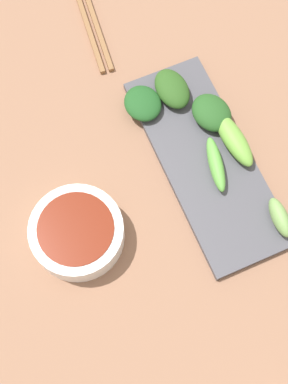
# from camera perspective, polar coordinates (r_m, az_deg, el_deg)

# --- Properties ---
(tabletop) EXTENTS (2.10, 2.10, 0.02)m
(tabletop) POSITION_cam_1_polar(r_m,az_deg,el_deg) (0.82, 1.37, -0.39)
(tabletop) COLOR #8F664E
(tabletop) RESTS_ON ground
(sauce_bowl) EXTENTS (0.13, 0.13, 0.05)m
(sauce_bowl) POSITION_cam_1_polar(r_m,az_deg,el_deg) (0.77, -7.02, -4.23)
(sauce_bowl) COLOR white
(sauce_bowl) RESTS_ON tabletop
(serving_plate) EXTENTS (0.13, 0.34, 0.01)m
(serving_plate) POSITION_cam_1_polar(r_m,az_deg,el_deg) (0.83, 6.53, 3.25)
(serving_plate) COLOR #4A4B52
(serving_plate) RESTS_ON tabletop
(broccoli_leafy_0) EXTENTS (0.07, 0.08, 0.03)m
(broccoli_leafy_0) POSITION_cam_1_polar(r_m,az_deg,el_deg) (0.84, 7.09, 8.24)
(broccoli_leafy_0) COLOR #265622
(broccoli_leafy_0) RESTS_ON serving_plate
(broccoli_stalk_1) EXTENTS (0.04, 0.09, 0.02)m
(broccoli_stalk_1) POSITION_cam_1_polar(r_m,az_deg,el_deg) (0.81, 7.54, 2.89)
(broccoli_stalk_1) COLOR #5FAE44
(broccoli_stalk_1) RESTS_ON serving_plate
(broccoli_stalk_2) EXTENTS (0.04, 0.10, 0.03)m
(broccoli_stalk_2) POSITION_cam_1_polar(r_m,az_deg,el_deg) (0.83, 9.39, 5.48)
(broccoli_stalk_2) COLOR #70AD41
(broccoli_stalk_2) RESTS_ON serving_plate
(broccoli_stalk_3) EXTENTS (0.03, 0.06, 0.03)m
(broccoli_stalk_3) POSITION_cam_1_polar(r_m,az_deg,el_deg) (0.80, 14.05, -2.59)
(broccoli_stalk_3) COLOR #76A355
(broccoli_stalk_3) RESTS_ON serving_plate
(broccoli_leafy_4) EXTENTS (0.05, 0.08, 0.03)m
(broccoli_leafy_4) POSITION_cam_1_polar(r_m,az_deg,el_deg) (0.86, 2.96, 10.74)
(broccoli_leafy_4) COLOR #2C561E
(broccoli_leafy_4) RESTS_ON serving_plate
(broccoli_leafy_5) EXTENTS (0.06, 0.07, 0.02)m
(broccoli_leafy_5) POSITION_cam_1_polar(r_m,az_deg,el_deg) (0.85, -0.13, 9.27)
(broccoli_leafy_5) COLOR #1F5321
(broccoli_leafy_5) RESTS_ON serving_plate
(chopsticks) EXTENTS (0.05, 0.23, 0.01)m
(chopsticks) POSITION_cam_1_polar(r_m,az_deg,el_deg) (0.97, -5.83, 17.93)
(chopsticks) COLOR olive
(chopsticks) RESTS_ON tabletop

